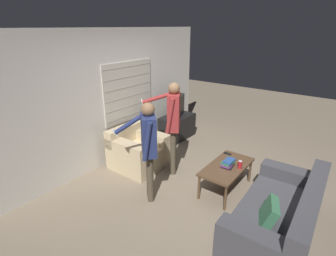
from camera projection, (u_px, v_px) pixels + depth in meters
name	position (u px, v px, depth m)	size (l,w,h in m)	color
ground_plane	(202.00, 190.00, 4.41)	(16.00, 16.00, 0.00)	#7F705B
wall_back	(115.00, 97.00, 5.10)	(5.20, 0.08, 2.55)	silver
couch_blue	(280.00, 218.00, 3.32)	(1.85, 0.94, 0.81)	#424247
armchair_beige	(137.00, 151.00, 5.07)	(0.90, 0.91, 0.76)	#C6B289
coffee_table	(227.00, 168.00, 4.27)	(1.05, 0.53, 0.46)	brown
tv_stand	(177.00, 127.00, 6.38)	(0.88, 0.51, 0.56)	black
tv	(177.00, 106.00, 6.18)	(0.68, 0.43, 0.49)	black
person_left_standing	(148.00, 141.00, 3.85)	(0.47, 0.75, 1.58)	#4C4233
person_right_standing	(173.00, 118.00, 4.56)	(0.48, 0.82, 1.70)	#4C4233
book_stack	(228.00, 163.00, 4.20)	(0.24, 0.19, 0.12)	black
soda_can	(240.00, 165.00, 4.16)	(0.07, 0.07, 0.13)	red
spare_remote	(228.00, 154.00, 4.62)	(0.04, 0.13, 0.02)	black
floor_fan	(160.00, 140.00, 5.83)	(0.34, 0.20, 0.43)	black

